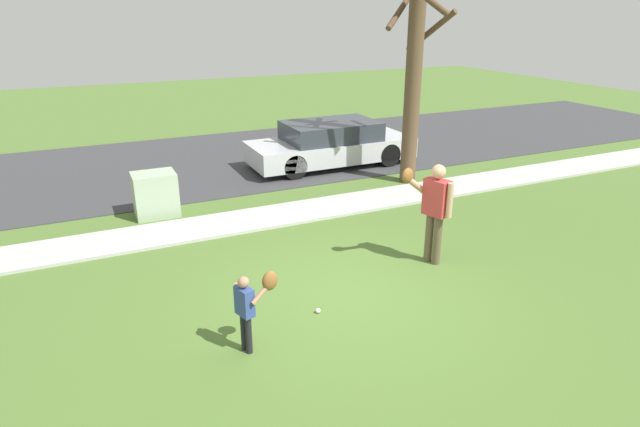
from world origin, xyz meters
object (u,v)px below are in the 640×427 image
baseball (318,311)px  parked_sedan_silver (331,144)px  person_child (251,302)px  street_tree_near (415,62)px  utility_cabinet (155,194)px  person_adult (434,204)px

baseball → parked_sedan_silver: 7.89m
person_child → street_tree_near: (5.90, 5.26, 2.26)m
person_child → utility_cabinet: 5.55m
person_child → utility_cabinet: person_child is taller
person_adult → utility_cabinet: size_ratio=1.89×
street_tree_near → parked_sedan_silver: (-1.13, 2.19, -2.36)m
baseball → utility_cabinet: size_ratio=0.08×
parked_sedan_silver → person_adult: bearing=79.8°
person_adult → utility_cabinet: person_adult is taller
street_tree_near → parked_sedan_silver: size_ratio=1.22×
person_child → utility_cabinet: (-0.33, 5.54, -0.25)m
baseball → parked_sedan_silver: parked_sedan_silver is taller
utility_cabinet → parked_sedan_silver: 5.44m
street_tree_near → person_adult: bearing=-118.9°
utility_cabinet → parked_sedan_silver: size_ratio=0.20×
baseball → utility_cabinet: 5.31m
person_adult → street_tree_near: 5.05m
baseball → street_tree_near: size_ratio=0.01×
street_tree_near → baseball: bearing=-134.7°
person_adult → baseball: bearing=-1.2°
person_adult → utility_cabinet: 5.94m
parked_sedan_silver → street_tree_near: bearing=117.4°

